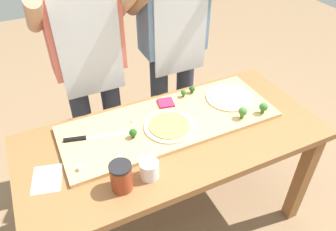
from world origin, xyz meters
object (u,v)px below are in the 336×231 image
Objects in this scene: prep_table at (173,150)px; broccoli_floret_center_left at (243,112)px; cheese_crumble_c at (80,168)px; pizza_slice_far_left at (166,103)px; pizza_whole_pesto_green at (170,126)px; cook_right at (173,35)px; broccoli_floret_back_left at (133,133)px; sauce_jar at (121,177)px; pizza_whole_white_garlic at (229,97)px; flour_cup at (149,170)px; recipe_note at (47,179)px; chefs_knife at (88,138)px; broccoli_floret_back_mid at (263,107)px; broccoli_floret_front_right at (192,89)px; cook_left at (88,53)px; broccoli_floret_center_right at (183,93)px; cheese_crumble_b at (132,121)px; cheese_crumble_a at (122,158)px.

prep_table is 22.50× the size of broccoli_floret_center_left.
pizza_slice_far_left is at bearing 27.08° from cheese_crumble_c.
cook_right is (0.28, 0.54, 0.22)m from pizza_whole_pesto_green.
sauce_jar is at bearing -120.05° from broccoli_floret_back_left.
pizza_whole_white_garlic is 0.19m from broccoli_floret_center_left.
flour_cup is 0.54× the size of recipe_note.
broccoli_floret_back_mid reaches higher than chefs_knife.
sauce_jar is at bearing -141.83° from broccoli_floret_front_right.
pizza_whole_pesto_green and pizza_whole_white_garlic have the same top height.
recipe_note is 0.75m from cook_left.
broccoli_floret_center_right reaches higher than cheese_crumble_c.
pizza_whole_pesto_green is at bearing -64.14° from cook_left.
cheese_crumble_b is 0.09× the size of sauce_jar.
broccoli_floret_center_left reaches higher than broccoli_floret_center_right.
pizza_whole_white_garlic is at bearing 16.25° from prep_table.
flour_cup reaches higher than recipe_note.
prep_table is 0.94× the size of cook_right.
broccoli_floret_back_mid is (0.44, -0.31, 0.03)m from pizza_slice_far_left.
pizza_whole_pesto_green is 0.99× the size of pizza_whole_white_garlic.
chefs_knife is 1.21× the size of pizza_whole_white_garlic.
pizza_whole_pesto_green is (0.00, 0.04, 0.14)m from prep_table.
cheese_crumble_a is at bearing -62.24° from chefs_knife.
broccoli_floret_center_right is 0.36m from cheese_crumble_b.
cheese_crumble_b is (-0.67, 0.24, -0.03)m from broccoli_floret_back_mid.
broccoli_floret_back_mid reaches higher than pizza_slice_far_left.
broccoli_floret_front_right is 0.53× the size of flour_cup.
broccoli_floret_center_right reaches higher than cheese_crumble_a.
pizza_whole_white_garlic is at bearing 14.76° from cheese_crumble_a.
broccoli_floret_back_mid is 0.49× the size of sauce_jar.
cook_left is 1.00× the size of cook_right.
broccoli_floret_center_right is at bearing 150.96° from pizza_whole_white_garlic.
broccoli_floret_center_right is 0.71m from sauce_jar.
broccoli_floret_back_left is (0.21, -0.09, 0.02)m from chefs_knife.
cheese_crumble_b is 0.01× the size of cook_right.
broccoli_floret_front_right is 0.90× the size of broccoli_floret_back_left.
broccoli_floret_front_right is at bearing 10.90° from chefs_knife.
broccoli_floret_front_right is at bearing 25.51° from broccoli_floret_back_left.
pizza_slice_far_left is (-0.35, 0.11, -0.00)m from pizza_whole_white_garlic.
pizza_whole_white_garlic is 0.75m from cheese_crumble_a.
pizza_whole_white_garlic is 0.72m from flour_cup.
broccoli_floret_back_left reaches higher than chefs_knife.
chefs_knife is at bearing 117.76° from cheese_crumble_a.
prep_table is 125.37× the size of cheese_crumble_b.
cheese_crumble_b is at bearing -163.62° from pizza_slice_far_left.
chefs_knife is 0.94m from broccoli_floret_back_mid.
pizza_whole_pesto_green is 0.50m from cheese_crumble_c.
cheese_crumble_a is 1.14× the size of cheese_crumble_b.
cook_right is at bearing 98.63° from broccoli_floret_center_left.
cheese_crumble_c is (-0.56, -0.28, 0.00)m from pizza_slice_far_left.
broccoli_floret_center_left is 1.02m from recipe_note.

